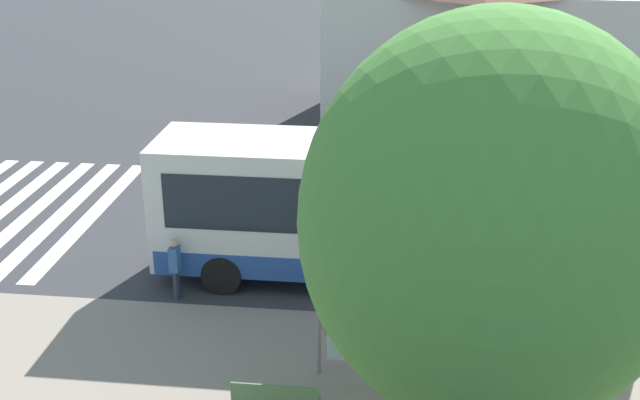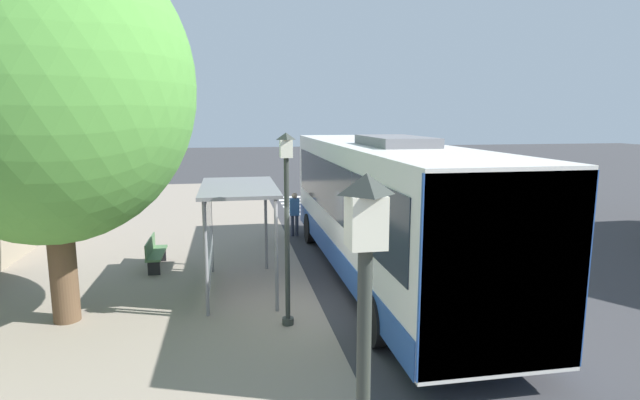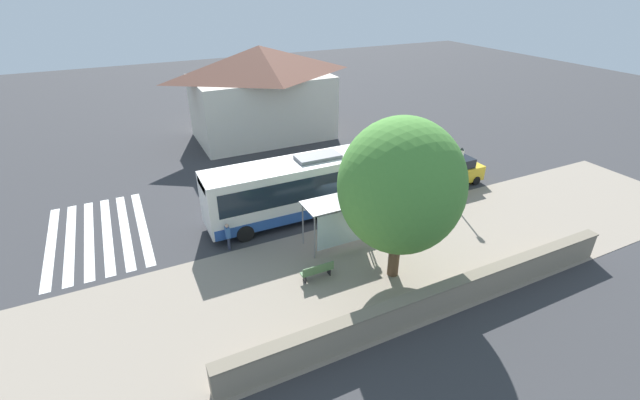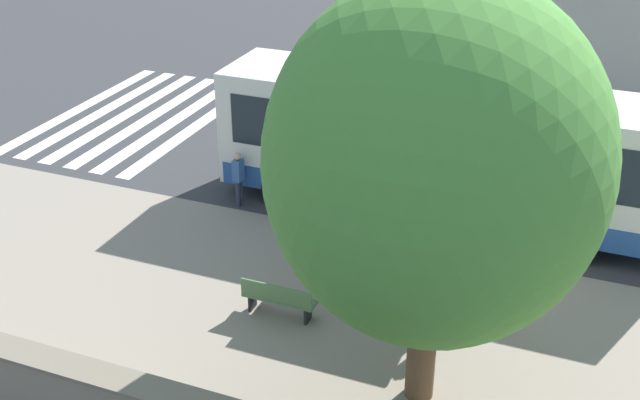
% 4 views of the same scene
% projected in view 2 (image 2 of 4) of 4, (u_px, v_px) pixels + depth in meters
% --- Properties ---
extents(ground_plane, '(120.00, 120.00, 0.00)m').
position_uv_depth(ground_plane, '(321.00, 308.00, 11.28)').
color(ground_plane, '#353538').
rests_on(ground_plane, ground).
extents(sidewalk_plaza, '(9.00, 44.00, 0.02)m').
position_uv_depth(sidewalk_plaza, '(111.00, 322.00, 10.49)').
color(sidewalk_plaza, gray).
rests_on(sidewalk_plaza, ground).
extents(crosswalk_stripes, '(9.00, 5.25, 0.01)m').
position_uv_depth(crosswalk_stripes, '(371.00, 202.00, 25.10)').
color(crosswalk_stripes, silver).
rests_on(crosswalk_stripes, ground).
extents(bus, '(2.75, 11.99, 3.82)m').
position_uv_depth(bus, '(382.00, 207.00, 12.93)').
color(bus, silver).
rests_on(bus, ground).
extents(bus_shelter, '(1.80, 3.46, 2.63)m').
position_uv_depth(bus_shelter, '(232.00, 204.00, 12.08)').
color(bus_shelter, slate).
rests_on(bus_shelter, ground).
extents(pedestrian, '(0.34, 0.22, 1.59)m').
position_uv_depth(pedestrian, '(295.00, 211.00, 17.92)').
color(pedestrian, '#2D3347').
rests_on(pedestrian, ground).
extents(bench, '(0.40, 1.66, 0.88)m').
position_uv_depth(bench, '(155.00, 252.00, 14.13)').
color(bench, '#4C7247').
rests_on(bench, ground).
extents(street_lamp_near, '(0.28, 0.28, 3.93)m').
position_uv_depth(street_lamp_near, '(363.00, 400.00, 3.46)').
color(street_lamp_near, '#2D332D').
rests_on(street_lamp_near, ground).
extents(street_lamp_far, '(0.28, 0.28, 3.97)m').
position_uv_depth(street_lamp_far, '(287.00, 213.00, 9.97)').
color(street_lamp_far, '#2D332D').
rests_on(street_lamp_far, ground).
extents(shade_tree, '(5.71, 5.71, 8.02)m').
position_uv_depth(shade_tree, '(47.00, 86.00, 9.75)').
color(shade_tree, brown).
rests_on(shade_tree, ground).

